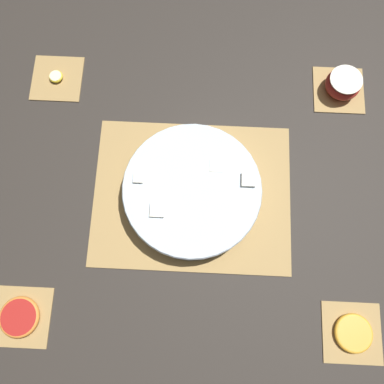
{
  "coord_description": "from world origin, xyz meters",
  "views": [
    {
      "loc": [
        -0.01,
        0.2,
        0.84
      ],
      "look_at": [
        0.0,
        0.0,
        0.03
      ],
      "focal_mm": 35.0,
      "sensor_mm": 36.0,
      "label": 1
    }
  ],
  "objects_px": {
    "apple_half": "(343,84)",
    "grapefruit_slice": "(19,317)",
    "fruit_salad_bowl": "(192,191)",
    "orange_slice_whole": "(354,333)",
    "banana_coin_single": "(56,76)"
  },
  "relations": [
    {
      "from": "banana_coin_single",
      "to": "orange_slice_whole",
      "type": "bearing_deg",
      "value": 141.02
    },
    {
      "from": "fruit_salad_bowl",
      "to": "banana_coin_single",
      "type": "height_order",
      "value": "fruit_salad_bowl"
    },
    {
      "from": "orange_slice_whole",
      "to": "fruit_salad_bowl",
      "type": "bearing_deg",
      "value": -39.02
    },
    {
      "from": "orange_slice_whole",
      "to": "grapefruit_slice",
      "type": "xyz_separation_m",
      "value": [
        0.7,
        0.0,
        0.0
      ]
    },
    {
      "from": "fruit_salad_bowl",
      "to": "apple_half",
      "type": "relative_size",
      "value": 3.64
    },
    {
      "from": "orange_slice_whole",
      "to": "banana_coin_single",
      "type": "bearing_deg",
      "value": -38.98
    },
    {
      "from": "apple_half",
      "to": "banana_coin_single",
      "type": "distance_m",
      "value": 0.7
    },
    {
      "from": "apple_half",
      "to": "grapefruit_slice",
      "type": "distance_m",
      "value": 0.9
    },
    {
      "from": "fruit_salad_bowl",
      "to": "orange_slice_whole",
      "type": "bearing_deg",
      "value": 140.98
    },
    {
      "from": "apple_half",
      "to": "grapefruit_slice",
      "type": "bearing_deg",
      "value": 38.98
    },
    {
      "from": "fruit_salad_bowl",
      "to": "grapefruit_slice",
      "type": "xyz_separation_m",
      "value": [
        0.35,
        0.28,
        -0.03
      ]
    },
    {
      "from": "apple_half",
      "to": "orange_slice_whole",
      "type": "bearing_deg",
      "value": 90.0
    },
    {
      "from": "fruit_salad_bowl",
      "to": "apple_half",
      "type": "height_order",
      "value": "fruit_salad_bowl"
    },
    {
      "from": "fruit_salad_bowl",
      "to": "grapefruit_slice",
      "type": "height_order",
      "value": "fruit_salad_bowl"
    },
    {
      "from": "fruit_salad_bowl",
      "to": "banana_coin_single",
      "type": "relative_size",
      "value": 8.96
    }
  ]
}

